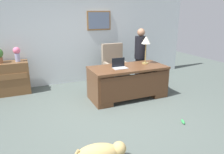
# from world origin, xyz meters

# --- Properties ---
(ground_plane) EXTENTS (12.00, 12.00, 0.00)m
(ground_plane) POSITION_xyz_m (0.00, 0.00, 0.00)
(ground_plane) COLOR #4C5651
(back_wall) EXTENTS (7.00, 0.16, 2.70)m
(back_wall) POSITION_xyz_m (0.00, 2.60, 1.35)
(back_wall) COLOR silver
(back_wall) RESTS_ON ground_plane
(desk) EXTENTS (1.81, 0.85, 0.77)m
(desk) POSITION_xyz_m (0.69, 0.83, 0.42)
(desk) COLOR brown
(desk) RESTS_ON ground_plane
(credenza) EXTENTS (1.24, 0.50, 0.82)m
(credenza) POSITION_xyz_m (-2.08, 2.25, 0.41)
(credenza) COLOR brown
(credenza) RESTS_ON ground_plane
(armchair) EXTENTS (0.60, 0.59, 1.16)m
(armchair) POSITION_xyz_m (0.77, 1.82, 0.51)
(armchair) COLOR gray
(armchair) RESTS_ON ground_plane
(person_standing) EXTENTS (0.32, 0.32, 1.58)m
(person_standing) POSITION_xyz_m (1.45, 1.59, 0.81)
(person_standing) COLOR #262323
(person_standing) RESTS_ON ground_plane
(dog_lying) EXTENTS (0.78, 0.39, 0.30)m
(dog_lying) POSITION_xyz_m (-0.77, -1.14, 0.16)
(dog_lying) COLOR tan
(dog_lying) RESTS_ON ground_plane
(laptop) EXTENTS (0.32, 0.22, 0.22)m
(laptop) POSITION_xyz_m (0.45, 0.83, 0.82)
(laptop) COLOR #B2B5BA
(laptop) RESTS_ON desk
(desk_lamp) EXTENTS (0.22, 0.22, 0.68)m
(desk_lamp) POSITION_xyz_m (1.22, 0.96, 1.31)
(desk_lamp) COLOR #9E8447
(desk_lamp) RESTS_ON desk
(vase_with_flowers) EXTENTS (0.17, 0.17, 0.36)m
(vase_with_flowers) POSITION_xyz_m (-1.68, 2.25, 1.03)
(vase_with_flowers) COLOR #9B9FCB
(vase_with_flowers) RESTS_ON credenza
(dog_toy_bone) EXTENTS (0.11, 0.17, 0.05)m
(dog_toy_bone) POSITION_xyz_m (1.06, -0.71, 0.03)
(dog_toy_bone) COLOR green
(dog_toy_bone) RESTS_ON ground_plane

